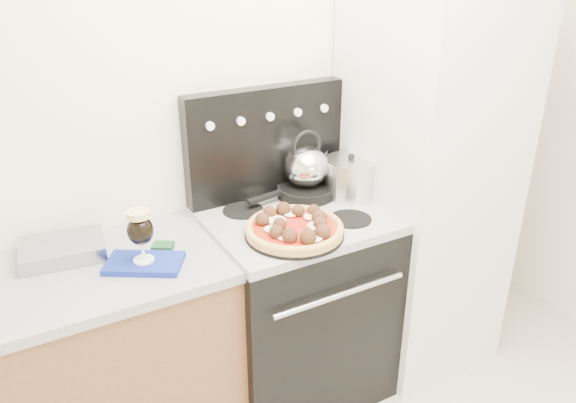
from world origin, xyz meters
TOP-DOWN VIEW (x-y plane):
  - room_shell at (0.00, 0.29)m, footprint 3.52×3.01m
  - base_cabinet at (-1.02, 1.20)m, footprint 1.45×0.60m
  - countertop at (-1.02, 1.20)m, footprint 1.48×0.63m
  - stove_body at (0.08, 1.18)m, footprint 0.76×0.65m
  - cooktop at (0.08, 1.18)m, footprint 0.76×0.65m
  - backguard at (0.08, 1.45)m, footprint 0.76×0.08m
  - fridge at (0.78, 1.15)m, footprint 0.64×0.68m
  - foil_sheet at (-0.85, 1.34)m, footprint 0.33×0.26m
  - oven_mitt at (-0.60, 1.12)m, footprint 0.32×0.28m
  - beer_glass at (-0.60, 1.12)m, footprint 0.12×0.12m
  - pizza_pan at (-0.02, 1.02)m, footprint 0.44×0.44m
  - pizza at (-0.02, 1.02)m, footprint 0.50×0.50m
  - skillet at (0.22, 1.33)m, footprint 0.31×0.31m
  - tea_kettle at (0.22, 1.33)m, footprint 0.26×0.26m
  - stock_pot at (0.40, 1.23)m, footprint 0.25×0.25m

SIDE VIEW (x-z plane):
  - base_cabinet at x=-1.02m, z-range 0.00..0.86m
  - stove_body at x=0.08m, z-range 0.00..0.88m
  - countertop at x=-1.02m, z-range 0.86..0.90m
  - cooktop at x=0.08m, z-range 0.88..0.92m
  - oven_mitt at x=-0.60m, z-range 0.90..0.92m
  - pizza_pan at x=-0.02m, z-range 0.92..0.93m
  - foil_sheet at x=-0.85m, z-range 0.90..0.96m
  - skillet at x=0.22m, z-range 0.92..0.97m
  - fridge at x=0.78m, z-range 0.00..1.90m
  - pizza at x=-0.02m, z-range 0.93..0.99m
  - stock_pot at x=0.40m, z-range 0.92..1.09m
  - beer_glass at x=-0.60m, z-range 0.92..1.13m
  - tea_kettle at x=0.22m, z-range 0.97..1.19m
  - backguard at x=0.08m, z-range 0.92..1.42m
  - room_shell at x=0.00m, z-range -0.01..2.51m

